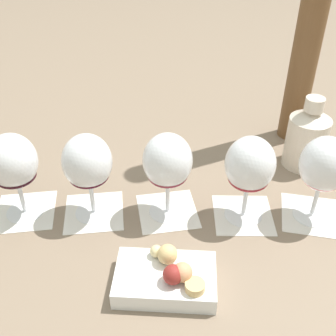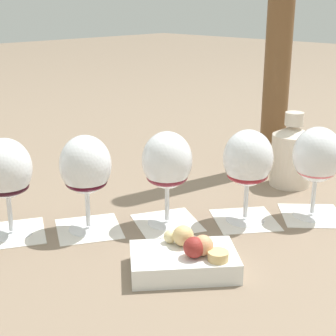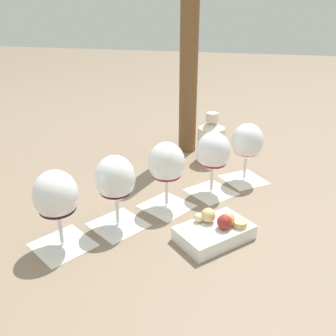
# 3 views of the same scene
# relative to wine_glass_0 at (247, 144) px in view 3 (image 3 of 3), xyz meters

# --- Properties ---
(ground_plane) EXTENTS (8.00, 8.00, 0.00)m
(ground_plane) POSITION_rel_wine_glass_0_xyz_m (0.22, -0.17, -0.12)
(ground_plane) COLOR #7F6B56
(tasting_card_0) EXTENTS (0.16, 0.16, 0.00)m
(tasting_card_0) POSITION_rel_wine_glass_0_xyz_m (0.00, -0.00, -0.12)
(tasting_card_0) COLOR silver
(tasting_card_0) RESTS_ON ground_plane
(tasting_card_1) EXTENTS (0.16, 0.16, 0.00)m
(tasting_card_1) POSITION_rel_wine_glass_0_xyz_m (0.11, -0.08, -0.12)
(tasting_card_1) COLOR silver
(tasting_card_1) RESTS_ON ground_plane
(tasting_card_2) EXTENTS (0.15, 0.16, 0.00)m
(tasting_card_2) POSITION_rel_wine_glass_0_xyz_m (0.22, -0.18, -0.12)
(tasting_card_2) COLOR silver
(tasting_card_2) RESTS_ON ground_plane
(tasting_card_3) EXTENTS (0.16, 0.16, 0.00)m
(tasting_card_3) POSITION_rel_wine_glass_0_xyz_m (0.34, -0.26, -0.12)
(tasting_card_3) COLOR silver
(tasting_card_3) RESTS_ON ground_plane
(tasting_card_4) EXTENTS (0.16, 0.16, 0.00)m
(tasting_card_4) POSITION_rel_wine_glass_0_xyz_m (0.45, -0.34, -0.12)
(tasting_card_4) COLOR silver
(tasting_card_4) RESTS_ON ground_plane
(wine_glass_0) EXTENTS (0.09, 0.09, 0.18)m
(wine_glass_0) POSITION_rel_wine_glass_0_xyz_m (0.00, 0.00, 0.00)
(wine_glass_0) COLOR white
(wine_glass_0) RESTS_ON tasting_card_0
(wine_glass_1) EXTENTS (0.09, 0.09, 0.18)m
(wine_glass_1) POSITION_rel_wine_glass_0_xyz_m (0.11, -0.08, 0.00)
(wine_glass_1) COLOR white
(wine_glass_1) RESTS_ON tasting_card_1
(wine_glass_2) EXTENTS (0.09, 0.09, 0.18)m
(wine_glass_2) POSITION_rel_wine_glass_0_xyz_m (0.22, -0.18, 0.00)
(wine_glass_2) COLOR white
(wine_glass_2) RESTS_ON tasting_card_2
(wine_glass_3) EXTENTS (0.09, 0.09, 0.18)m
(wine_glass_3) POSITION_rel_wine_glass_0_xyz_m (0.34, -0.26, 0.00)
(wine_glass_3) COLOR white
(wine_glass_3) RESTS_ON tasting_card_3
(wine_glass_4) EXTENTS (0.09, 0.09, 0.18)m
(wine_glass_4) POSITION_rel_wine_glass_0_xyz_m (0.45, -0.34, 0.00)
(wine_glass_4) COLOR white
(wine_glass_4) RESTS_ON tasting_card_4
(ceramic_vase) EXTENTS (0.09, 0.09, 0.17)m
(ceramic_vase) POSITION_rel_wine_glass_0_xyz_m (-0.12, -0.13, -0.04)
(ceramic_vase) COLOR beige
(ceramic_vase) RESTS_ON ground_plane
(snack_dish) EXTENTS (0.19, 0.18, 0.07)m
(snack_dish) POSITION_rel_wine_glass_0_xyz_m (0.33, -0.03, -0.09)
(snack_dish) COLOR white
(snack_dish) RESTS_ON ground_plane
(umbrella_pole) EXTENTS (0.06, 0.06, 0.79)m
(umbrella_pole) POSITION_rel_wine_glass_0_xyz_m (-0.20, -0.23, 0.28)
(umbrella_pole) COLOR brown
(umbrella_pole) RESTS_ON ground_plane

